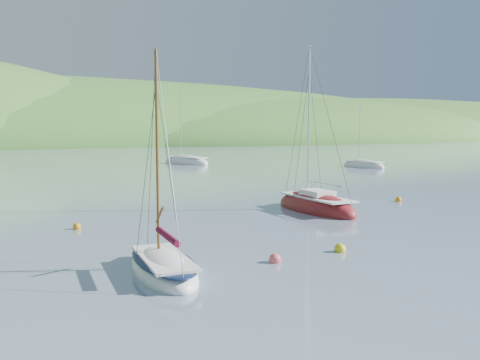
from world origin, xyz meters
name	(u,v)px	position (x,y,z in m)	size (l,w,h in m)	color
ground	(298,256)	(0.00, 0.00, 0.00)	(700.00, 700.00, 0.00)	slate
daysailer_white	(163,268)	(-5.84, -0.01, 0.21)	(2.58, 5.87, 8.77)	white
sloop_red	(316,207)	(7.62, 9.68, 0.22)	(2.78, 7.77, 11.44)	maroon
distant_sloop_b	(186,162)	(15.92, 54.47, 0.20)	(5.97, 9.02, 12.15)	white
distant_sloop_d	(364,166)	(34.67, 37.60, 0.17)	(3.40, 6.99, 9.57)	white
mooring_buoys	(294,232)	(2.38, 3.99, 0.12)	(23.03, 11.52, 0.50)	gold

